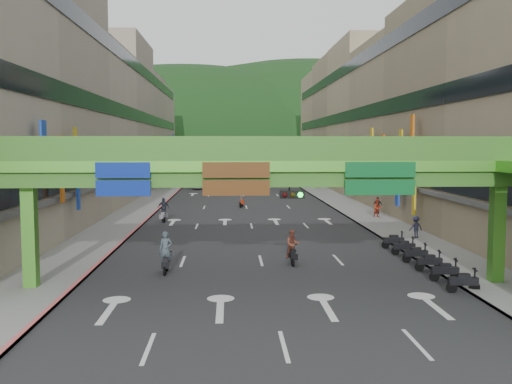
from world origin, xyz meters
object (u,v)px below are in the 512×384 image
(overpass_near, at_px, (289,178))
(car_silver, at_px, (197,184))
(scooter_rider_mid, at_px, (293,247))
(pedestrian_red, at_px, (378,210))
(car_yellow, at_px, (245,182))
(scooter_rider_near, at_px, (166,253))

(overpass_near, relative_size, car_silver, 6.13)
(scooter_rider_mid, distance_m, car_silver, 54.93)
(car_silver, bearing_deg, scooter_rider_mid, -89.92)
(overpass_near, height_order, scooter_rider_mid, overpass_near)
(overpass_near, relative_size, pedestrian_red, 16.77)
(car_silver, bearing_deg, car_yellow, 21.67)
(overpass_near, height_order, pedestrian_red, overpass_near)
(scooter_rider_near, xyz_separation_m, scooter_rider_mid, (6.86, 1.84, -0.04))
(scooter_rider_near, height_order, scooter_rider_mid, scooter_rider_near)
(car_silver, bearing_deg, overpass_near, -91.46)
(car_silver, bearing_deg, pedestrian_red, -71.35)
(car_yellow, bearing_deg, scooter_rider_near, -101.84)
(overpass_near, bearing_deg, pedestrian_red, 66.69)
(overpass_near, bearing_deg, car_silver, 97.21)
(overpass_near, distance_m, scooter_rider_mid, 7.00)
(scooter_rider_near, bearing_deg, scooter_rider_mid, 14.98)
(car_silver, distance_m, car_yellow, 8.42)
(scooter_rider_mid, height_order, pedestrian_red, scooter_rider_mid)
(car_yellow, bearing_deg, overpass_near, -96.11)
(overpass_near, height_order, car_silver, overpass_near)
(scooter_rider_near, height_order, pedestrian_red, scooter_rider_near)
(car_silver, height_order, pedestrian_red, pedestrian_red)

